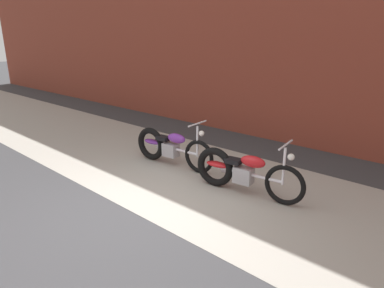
% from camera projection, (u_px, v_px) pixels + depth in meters
% --- Properties ---
extents(ground_plane, '(80.00, 80.00, 0.00)m').
position_uv_depth(ground_plane, '(134.00, 213.00, 5.23)').
color(ground_plane, '#38383A').
extents(sidewalk_slab, '(36.00, 3.50, 0.01)m').
position_uv_depth(sidewalk_slab, '(206.00, 179.00, 6.47)').
color(sidewalk_slab, '#9E998E').
rests_on(sidewalk_slab, ground).
extents(brick_building_wall, '(36.00, 0.50, 6.20)m').
position_uv_depth(brick_building_wall, '(301.00, 16.00, 7.98)').
color(brick_building_wall, brown).
rests_on(brick_building_wall, ground).
extents(motorcycle_purple, '(2.01, 0.58, 1.03)m').
position_uv_depth(motorcycle_purple, '(168.00, 146.00, 7.14)').
color(motorcycle_purple, black).
rests_on(motorcycle_purple, ground).
extents(motorcycle_red, '(2.00, 0.58, 1.03)m').
position_uv_depth(motorcycle_red, '(240.00, 171.00, 5.81)').
color(motorcycle_red, black).
rests_on(motorcycle_red, ground).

